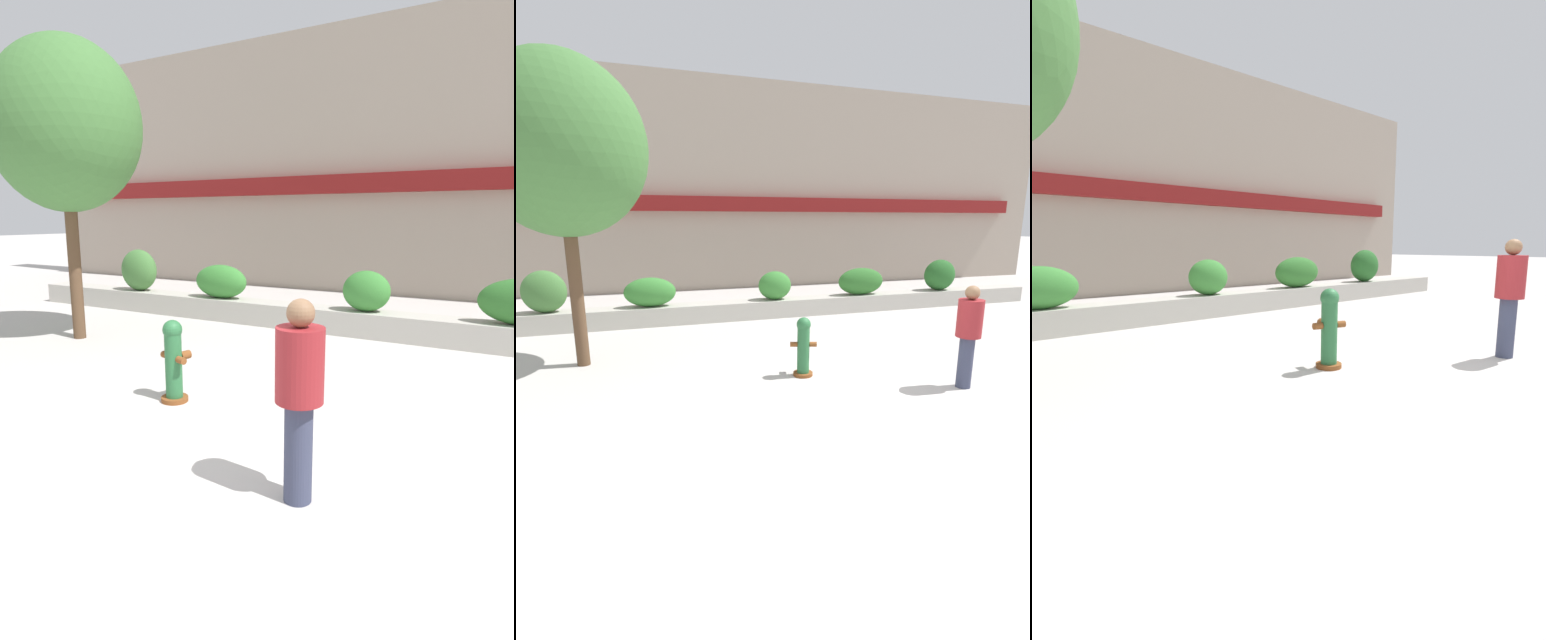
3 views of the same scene
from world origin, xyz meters
TOP-DOWN VIEW (x-y plane):
  - ground_plane at (0.00, 0.00)m, footprint 120.00×120.00m
  - building_facade at (0.00, 11.98)m, footprint 30.00×1.36m
  - planter_wall_low at (0.00, 6.00)m, footprint 18.00×0.70m
  - hedge_bush_0 at (-5.88, 6.00)m, footprint 1.05×0.65m
  - hedge_bush_1 at (-3.36, 6.00)m, footprint 1.34×0.64m
  - hedge_bush_2 at (0.12, 6.00)m, footprint 0.97×0.65m
  - hedge_bush_3 at (2.91, 6.00)m, footprint 1.49×0.60m
  - hedge_bush_4 at (5.81, 6.00)m, footprint 1.09×0.70m
  - fire_hydrant at (-0.91, 1.17)m, footprint 0.48×0.48m
  - street_tree at (-4.77, 3.01)m, footprint 2.94×2.65m
  - pedestrian at (1.47, -0.17)m, footprint 0.50×0.50m

SIDE VIEW (x-z plane):
  - ground_plane at x=0.00m, z-range 0.00..0.00m
  - planter_wall_low at x=0.00m, z-range 0.00..0.50m
  - fire_hydrant at x=-0.91m, z-range 0.01..1.09m
  - hedge_bush_1 at x=-3.36m, z-range 0.50..1.28m
  - hedge_bush_2 at x=0.12m, z-range 0.50..1.32m
  - hedge_bush_3 at x=2.91m, z-range 0.50..1.32m
  - pedestrian at x=1.47m, z-range 0.12..1.85m
  - hedge_bush_4 at x=5.81m, z-range 0.50..1.50m
  - hedge_bush_0 at x=-5.88m, z-range 0.50..1.55m
  - street_tree at x=-4.77m, z-range 1.21..6.74m
  - building_facade at x=0.00m, z-range -0.01..7.99m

